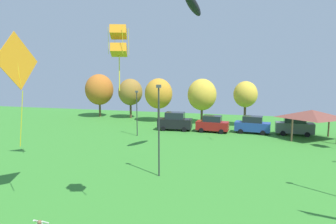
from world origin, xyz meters
The scene contains 15 objects.
kite_flying_1 centered at (-2.11, 29.68, 14.08)m, with size 1.50×3.85×2.03m.
kite_flying_2 centered at (-10.55, 17.78, 8.71)m, with size 0.55×3.51×7.05m.
kite_flying_3 centered at (-3.79, 17.46, 9.83)m, with size 1.10×1.16×3.43m.
parked_car_leftmost centered at (-6.89, 42.71, 1.24)m, with size 4.82×2.26×2.54m.
parked_car_second_from_left centered at (-1.65, 42.71, 1.12)m, with size 4.41×2.13×2.27m.
parked_car_third_from_left centered at (3.60, 43.34, 1.14)m, with size 4.69×2.35×2.31m.
parked_car_rightmost_in_row centered at (8.84, 43.61, 1.24)m, with size 4.67×1.98×2.54m.
park_pavilion centered at (10.44, 41.65, 3.08)m, with size 6.25×5.04×3.60m.
light_post_1 centered at (-10.71, 37.94, 3.29)m, with size 0.36×0.20×5.80m.
light_post_3 centered at (-3.71, 24.45, 4.03)m, with size 0.36×0.20×7.23m.
treeline_tree_0 centered at (-23.03, 51.34, 4.92)m, with size 5.03×5.03×7.70m.
treeline_tree_1 centered at (-17.05, 51.38, 4.58)m, with size 4.22×4.22×6.91m.
treeline_tree_2 centered at (-11.26, 49.28, 4.58)m, with size 4.51×4.51×7.07m.
treeline_tree_3 centered at (-4.13, 49.38, 4.55)m, with size 4.53×4.53×7.05m.
treeline_tree_4 centered at (2.51, 48.58, 4.79)m, with size 3.54×3.54×6.76m.
Camera 1 is at (2.92, 2.56, 8.28)m, focal length 32.00 mm.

